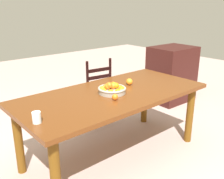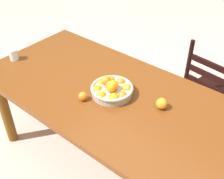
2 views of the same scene
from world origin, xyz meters
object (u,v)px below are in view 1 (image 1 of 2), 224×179
Objects in this scene: dining_table at (113,101)px; orange_loose_0 at (115,97)px; drinking_glass at (37,117)px; chair_near_window at (95,93)px; fruit_bowl at (112,89)px; cabinet at (171,74)px; orange_loose_1 at (129,82)px.

orange_loose_0 reaches higher than dining_table.
drinking_glass is at bearing 178.63° from orange_loose_0.
chair_near_window is 1.02m from fruit_bowl.
cabinet reaches higher than drinking_glass.
fruit_bowl is 0.94m from drinking_glass.
orange_loose_1 is (0.32, 0.08, 0.14)m from dining_table.
dining_table is 0.97m from drinking_glass.
chair_near_window is 0.99× the size of cabinet.
drinking_glass is at bearing -168.94° from orange_loose_1.
cabinet is at bearing -178.38° from chair_near_window.
cabinet is 12.71× the size of orange_loose_1.
dining_table is 0.36m from orange_loose_1.
fruit_bowl reaches higher than dining_table.
orange_loose_1 reaches higher than orange_loose_0.
fruit_bowl is 3.20× the size of drinking_glass.
chair_near_window is 10.21× the size of drinking_glass.
orange_loose_0 is at bearing -126.34° from dining_table.
cabinet reaches higher than dining_table.
cabinet is at bearing 20.33° from orange_loose_1.
drinking_glass reaches higher than orange_loose_1.
cabinet is 2.14m from fruit_bowl.
fruit_bowl is (-0.02, -0.01, 0.14)m from dining_table.
orange_loose_0 is 0.53m from orange_loose_1.
dining_table is at bearing 23.90° from fruit_bowl.
orange_loose_1 is 0.81× the size of drinking_glass.
chair_near_window reaches higher than drinking_glass.
dining_table is 0.95m from chair_near_window.
cabinet is at bearing 19.38° from dining_table.
dining_table is 0.15m from fruit_bowl.
drinking_glass reaches higher than dining_table.
orange_loose_1 is 1.29m from drinking_glass.
fruit_bowl is at bearing -164.95° from orange_loose_1.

